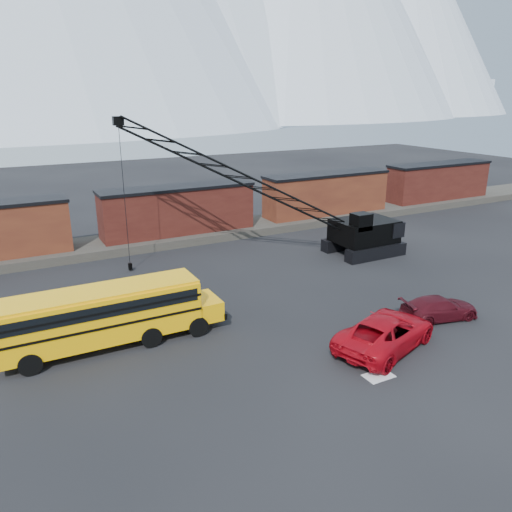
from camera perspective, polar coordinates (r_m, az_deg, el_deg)
The scene contains 10 objects.
ground at distance 27.07m, azimuth 7.38°, elevation -9.77°, with size 160.00×160.00×0.00m, color black.
gravel_berm at distance 45.37m, azimuth -8.75°, elevation 2.27°, with size 120.00×5.00×0.70m, color #49443C.
boxcar_mid at distance 44.78m, azimuth -8.90°, elevation 5.24°, with size 13.70×3.10×4.17m.
boxcar_east_near at distance 52.10m, azimuth 8.04°, elevation 7.09°, with size 13.70×3.10×4.17m.
boxcar_east_far at distance 62.73m, azimuth 20.11°, elevation 8.04°, with size 13.70×3.10×4.17m.
snow_patch at distance 24.67m, azimuth 13.83°, elevation -13.16°, with size 1.40×0.90×0.02m, color silver.
school_bus at distance 26.89m, azimuth -16.58°, elevation -6.37°, with size 11.65×2.65×3.19m.
red_pickup at distance 26.79m, azimuth 14.60°, elevation -8.41°, with size 2.98×6.46×1.80m, color #B40814.
maroon_suv at distance 31.10m, azimuth 20.21°, elevation -5.60°, with size 1.90×4.67×1.35m, color #440C14.
crawler_crane at distance 37.37m, azimuth -1.11°, elevation 8.62°, with size 21.36×7.23×11.30m.
Camera 1 is at (-14.15, -19.33, 12.62)m, focal length 35.00 mm.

